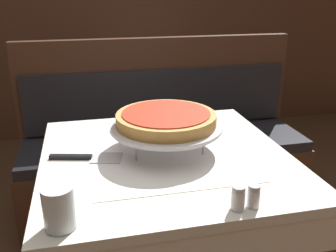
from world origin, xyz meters
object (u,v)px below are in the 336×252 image
at_px(pepper_shaker, 254,196).
at_px(condiment_caddy, 164,53).
at_px(water_glass_near, 59,208).
at_px(salt_shaker, 238,198).
at_px(dining_table_front, 166,178).
at_px(deep_dish_pizza, 166,119).
at_px(pizza_pan_stand, 166,127).
at_px(pizza_server, 88,157).
at_px(booth_bench, 165,161).
at_px(dining_table_rear, 155,71).

xyz_separation_m(pepper_shaker, condiment_caddy, (0.24, 2.16, 0.01)).
relative_size(water_glass_near, salt_shaker, 1.64).
height_order(dining_table_front, deep_dish_pizza, deep_dish_pizza).
distance_m(dining_table_front, pizza_pan_stand, 0.18).
distance_m(deep_dish_pizza, pizza_server, 0.29).
xyz_separation_m(booth_bench, condiment_caddy, (0.20, 0.91, 0.50)).
height_order(dining_table_rear, water_glass_near, water_glass_near).
bearing_deg(pepper_shaker, pizza_server, 136.35).
height_order(pepper_shaker, condiment_caddy, condiment_caddy).
distance_m(pizza_pan_stand, deep_dish_pizza, 0.03).
bearing_deg(dining_table_front, deep_dish_pizza, 75.98).
bearing_deg(pizza_server, water_glass_near, -101.38).
xyz_separation_m(dining_table_rear, pizza_pan_stand, (-0.30, -1.74, 0.19)).
height_order(pizza_server, salt_shaker, salt_shaker).
bearing_deg(salt_shaker, dining_table_rear, 84.68).
xyz_separation_m(booth_bench, water_glass_near, (-0.53, -1.23, 0.52)).
xyz_separation_m(dining_table_rear, pepper_shaker, (-0.16, -2.15, 0.14)).
relative_size(dining_table_rear, condiment_caddy, 4.51).
distance_m(pizza_pan_stand, pepper_shaker, 0.43).
xyz_separation_m(deep_dish_pizza, salt_shaker, (0.10, -0.41, -0.08)).
bearing_deg(dining_table_rear, pepper_shaker, -94.18).
bearing_deg(pizza_pan_stand, dining_table_front, -104.02).
relative_size(dining_table_front, dining_table_rear, 1.09).
height_order(deep_dish_pizza, salt_shaker, deep_dish_pizza).
height_order(dining_table_rear, pizza_pan_stand, pizza_pan_stand).
height_order(pizza_pan_stand, pepper_shaker, pizza_pan_stand).
bearing_deg(water_glass_near, pepper_shaker, -2.50).
height_order(pizza_server, water_glass_near, water_glass_near).
height_order(booth_bench, pepper_shaker, booth_bench).
distance_m(dining_table_rear, condiment_caddy, 0.17).
xyz_separation_m(booth_bench, pizza_server, (-0.45, -0.85, 0.47)).
bearing_deg(salt_shaker, pizza_pan_stand, 103.60).
xyz_separation_m(water_glass_near, pepper_shaker, (0.49, -0.02, -0.02)).
bearing_deg(condiment_caddy, dining_table_rear, -174.73).
relative_size(water_glass_near, condiment_caddy, 0.62).
xyz_separation_m(water_glass_near, salt_shaker, (0.45, -0.02, -0.02)).
bearing_deg(condiment_caddy, dining_table_front, -102.31).
height_order(deep_dish_pizza, condiment_caddy, condiment_caddy).
bearing_deg(deep_dish_pizza, pizza_pan_stand, 0.00).
height_order(dining_table_front, salt_shaker, salt_shaker).
distance_m(pizza_pan_stand, condiment_caddy, 1.79).
height_order(booth_bench, pizza_server, booth_bench).
height_order(deep_dish_pizza, water_glass_near, deep_dish_pizza).
bearing_deg(water_glass_near, booth_bench, 66.79).
bearing_deg(pepper_shaker, salt_shaker, 180.00).
bearing_deg(dining_table_front, pepper_shaker, -67.92).
height_order(water_glass_near, pepper_shaker, water_glass_near).
xyz_separation_m(dining_table_rear, booth_bench, (-0.12, -0.90, -0.36)).
height_order(dining_table_rear, pizza_server, pizza_server).
distance_m(pizza_server, water_glass_near, 0.38).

